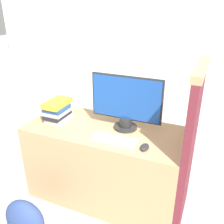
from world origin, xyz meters
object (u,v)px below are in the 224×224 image
object	(u,v)px
keyboard	(115,140)
mouse	(145,147)
monitor	(126,103)
book_stack	(58,110)
backpack	(24,221)

from	to	relation	value
keyboard	mouse	bearing A→B (deg)	-5.14
monitor	book_stack	world-z (taller)	monitor
monitor	mouse	distance (m)	0.41
monitor	backpack	bearing A→B (deg)	-125.83
mouse	book_stack	distance (m)	0.88
mouse	backpack	world-z (taller)	mouse
mouse	monitor	bearing A→B (deg)	133.77
keyboard	backpack	xyz separation A→B (m)	(-0.54, -0.52, -0.57)
monitor	keyboard	size ratio (longest dim) A/B	1.72
monitor	mouse	xyz separation A→B (m)	(0.24, -0.25, -0.22)
mouse	book_stack	world-z (taller)	book_stack
backpack	mouse	bearing A→B (deg)	32.32
keyboard	mouse	distance (m)	0.25
keyboard	book_stack	bearing A→B (deg)	167.28
monitor	backpack	world-z (taller)	monitor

